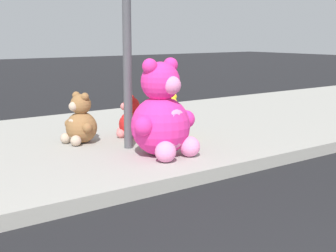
{
  "coord_description": "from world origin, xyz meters",
  "views": [
    {
      "loc": [
        -2.34,
        -0.86,
        1.6
      ],
      "look_at": [
        1.03,
        3.6,
        0.55
      ],
      "focal_mm": 53.21,
      "sensor_mm": 36.0,
      "label": 1
    }
  ],
  "objects_px": {
    "plush_pink_large": "(163,117)",
    "plush_yellow": "(168,120)",
    "plush_brown": "(80,123)",
    "plush_red": "(130,120)",
    "sign_pole": "(127,12)"
  },
  "relations": [
    {
      "from": "plush_pink_large",
      "to": "plush_red",
      "type": "relative_size",
      "value": 1.99
    },
    {
      "from": "plush_pink_large",
      "to": "plush_yellow",
      "type": "distance_m",
      "value": 1.09
    },
    {
      "from": "plush_brown",
      "to": "plush_red",
      "type": "relative_size",
      "value": 1.17
    },
    {
      "from": "plush_brown",
      "to": "plush_pink_large",
      "type": "bearing_deg",
      "value": -68.85
    },
    {
      "from": "plush_yellow",
      "to": "plush_brown",
      "type": "bearing_deg",
      "value": 160.98
    },
    {
      "from": "plush_red",
      "to": "plush_yellow",
      "type": "bearing_deg",
      "value": -42.86
    },
    {
      "from": "sign_pole",
      "to": "plush_yellow",
      "type": "relative_size",
      "value": 5.18
    },
    {
      "from": "plush_brown",
      "to": "plush_red",
      "type": "height_order",
      "value": "plush_brown"
    },
    {
      "from": "sign_pole",
      "to": "plush_pink_large",
      "type": "relative_size",
      "value": 2.76
    },
    {
      "from": "sign_pole",
      "to": "plush_pink_large",
      "type": "height_order",
      "value": "sign_pole"
    },
    {
      "from": "sign_pole",
      "to": "plush_brown",
      "type": "bearing_deg",
      "value": 119.84
    },
    {
      "from": "plush_yellow",
      "to": "plush_red",
      "type": "relative_size",
      "value": 1.06
    },
    {
      "from": "plush_pink_large",
      "to": "plush_yellow",
      "type": "xyz_separation_m",
      "value": [
        0.69,
        0.81,
        -0.22
      ]
    },
    {
      "from": "plush_pink_large",
      "to": "plush_yellow",
      "type": "height_order",
      "value": "plush_pink_large"
    },
    {
      "from": "plush_pink_large",
      "to": "plush_brown",
      "type": "relative_size",
      "value": 1.7
    }
  ]
}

